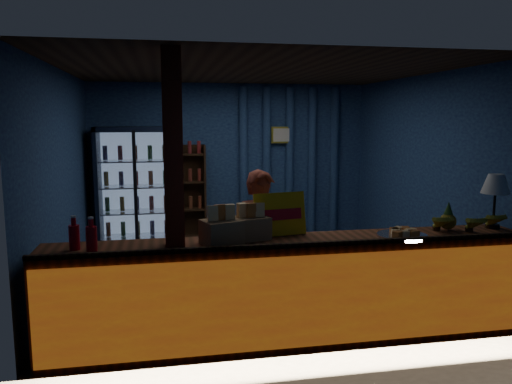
{
  "coord_description": "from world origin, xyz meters",
  "views": [
    {
      "loc": [
        -1.14,
        -6.11,
        2.02
      ],
      "look_at": [
        -0.03,
        -0.2,
        1.14
      ],
      "focal_mm": 35.0,
      "sensor_mm": 36.0,
      "label": 1
    }
  ],
  "objects_px": {
    "pastry_tray": "(402,234)",
    "shopkeeper": "(261,245)",
    "green_chair": "(278,229)",
    "table_lamp": "(496,186)"
  },
  "relations": [
    {
      "from": "pastry_tray",
      "to": "shopkeeper",
      "type": "bearing_deg",
      "value": 150.13
    },
    {
      "from": "green_chair",
      "to": "pastry_tray",
      "type": "distance_m",
      "value": 3.46
    },
    {
      "from": "shopkeeper",
      "to": "table_lamp",
      "type": "relative_size",
      "value": 2.83
    },
    {
      "from": "pastry_tray",
      "to": "table_lamp",
      "type": "height_order",
      "value": "table_lamp"
    },
    {
      "from": "green_chair",
      "to": "table_lamp",
      "type": "bearing_deg",
      "value": 117.53
    },
    {
      "from": "shopkeeper",
      "to": "table_lamp",
      "type": "distance_m",
      "value": 2.37
    },
    {
      "from": "green_chair",
      "to": "table_lamp",
      "type": "relative_size",
      "value": 1.22
    },
    {
      "from": "table_lamp",
      "to": "pastry_tray",
      "type": "bearing_deg",
      "value": -170.51
    },
    {
      "from": "green_chair",
      "to": "shopkeeper",
      "type": "bearing_deg",
      "value": 76.83
    },
    {
      "from": "shopkeeper",
      "to": "green_chair",
      "type": "relative_size",
      "value": 2.31
    }
  ]
}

